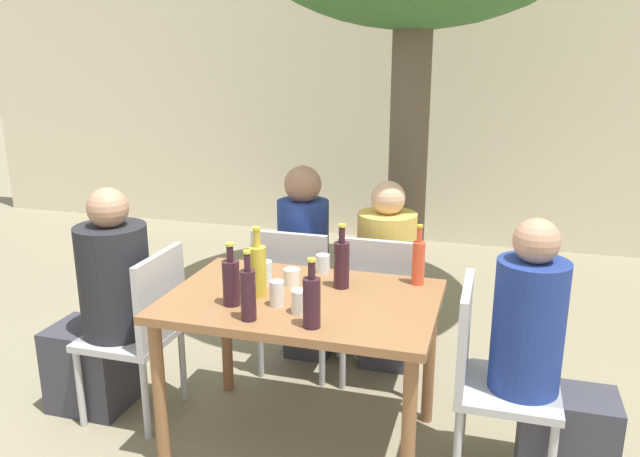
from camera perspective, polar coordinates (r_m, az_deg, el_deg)
ground_plane at (r=3.29m, az=-1.55°, el=-18.86°), size 30.00×30.00×0.00m
cafe_building_wall at (r=6.34m, az=8.80°, el=11.30°), size 10.00×0.08×2.80m
dining_table_front at (r=2.96m, az=-1.65°, el=-8.01°), size 1.25×0.84×0.77m
patio_chair_0 at (r=3.37m, az=-15.84°, el=-8.50°), size 0.44×0.44×0.91m
patio_chair_1 at (r=2.91m, az=15.14°, el=-12.48°), size 0.44×0.44×0.91m
patio_chair_2 at (r=3.67m, az=-2.22°, el=-5.85°), size 0.44×0.44×0.91m
patio_chair_3 at (r=3.55m, az=5.54°, el=-6.67°), size 0.44×0.44×0.91m
person_seated_0 at (r=3.48m, az=-19.16°, el=-7.37°), size 0.58×0.36×1.23m
person_seated_1 at (r=2.91m, az=19.97°, el=-12.47°), size 0.55×0.30×1.23m
person_seated_2 at (r=3.86m, az=-1.12°, el=-4.14°), size 0.31×0.55×1.24m
person_seated_3 at (r=3.77m, az=6.23°, el=-5.24°), size 0.34×0.57×1.18m
soda_bottle_0 at (r=3.08m, az=8.99°, el=-2.99°), size 0.06×0.06×0.30m
wine_bottle_1 at (r=2.57m, az=-0.77°, el=-6.63°), size 0.07×0.07×0.30m
wine_bottle_2 at (r=2.82m, az=-8.13°, el=-4.79°), size 0.08×0.08×0.29m
oil_cruet_3 at (r=2.91m, az=-5.73°, el=-3.73°), size 0.08×0.08×0.33m
wine_bottle_4 at (r=3.00m, az=1.99°, el=-3.19°), size 0.08×0.08×0.32m
wine_bottle_5 at (r=2.65m, az=-6.58°, el=-5.90°), size 0.07×0.07×0.31m
drinking_glass_0 at (r=2.73m, az=-1.81°, el=-6.69°), size 0.08×0.08×0.11m
drinking_glass_1 at (r=3.22m, az=0.20°, el=-3.22°), size 0.07×0.07×0.10m
drinking_glass_2 at (r=3.06m, az=-5.06°, el=-4.08°), size 0.07×0.07×0.12m
drinking_glass_3 at (r=2.81m, az=-3.96°, el=-5.94°), size 0.07×0.07×0.12m
drinking_glass_4 at (r=3.06m, az=-2.61°, el=-4.45°), size 0.08×0.08×0.08m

